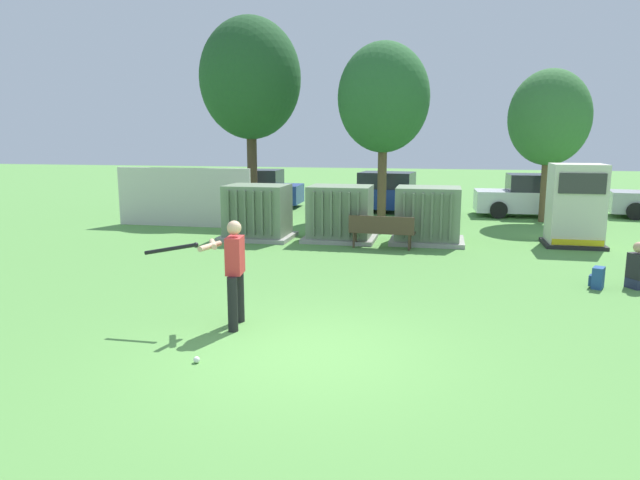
{
  "coord_description": "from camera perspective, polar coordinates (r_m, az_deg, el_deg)",
  "views": [
    {
      "loc": [
        1.81,
        -7.55,
        3.05
      ],
      "look_at": [
        -0.56,
        3.5,
        1.0
      ],
      "focal_mm": 32.15,
      "sensor_mm": 36.0,
      "label": 1
    }
  ],
  "objects": [
    {
      "name": "generator_enclosure",
      "position": [
        17.54,
        24.08,
        3.13
      ],
      "size": [
        1.6,
        1.4,
        2.3
      ],
      "color": "#262626",
      "rests_on": "ground"
    },
    {
      "name": "transformer_mid_west",
      "position": [
        16.94,
        2.03,
        2.61
      ],
      "size": [
        2.1,
        1.7,
        1.62
      ],
      "color": "#9E9B93",
      "rests_on": "ground"
    },
    {
      "name": "fence_panel",
      "position": [
        20.11,
        -13.44,
        4.16
      ],
      "size": [
        4.8,
        0.12,
        2.0
      ],
      "primitive_type": "cube",
      "color": "beige",
      "rests_on": "ground"
    },
    {
      "name": "parked_car_leftmost",
      "position": [
        25.37,
        -6.54,
        5.03
      ],
      "size": [
        4.25,
        2.03,
        1.62
      ],
      "color": "navy",
      "rests_on": "ground"
    },
    {
      "name": "backpack",
      "position": [
        12.95,
        25.89,
        -3.42
      ],
      "size": [
        0.35,
        0.37,
        0.44
      ],
      "color": "#264C8C",
      "rests_on": "ground"
    },
    {
      "name": "ground_plane",
      "position": [
        8.34,
        -1.31,
        -11.18
      ],
      "size": [
        96.0,
        96.0,
        0.0
      ],
      "primitive_type": "plane",
      "color": "#5B9947"
    },
    {
      "name": "transformer_west",
      "position": [
        17.32,
        -6.23,
        2.73
      ],
      "size": [
        2.1,
        1.7,
        1.62
      ],
      "color": "#9E9B93",
      "rests_on": "ground"
    },
    {
      "name": "batter",
      "position": [
        9.29,
        -8.78,
        -2.75
      ],
      "size": [
        1.62,
        0.73,
        1.74
      ],
      "color": "black",
      "rests_on": "ground"
    },
    {
      "name": "parked_car_right_of_center",
      "position": [
        23.56,
        20.4,
        4.05
      ],
      "size": [
        4.26,
        2.03,
        1.62
      ],
      "color": "silver",
      "rests_on": "ground"
    },
    {
      "name": "transformer_mid_east",
      "position": [
        16.82,
        10.68,
        2.38
      ],
      "size": [
        2.1,
        1.7,
        1.62
      ],
      "color": "#9E9B93",
      "rests_on": "ground"
    },
    {
      "name": "tree_center_left",
      "position": [
        21.79,
        6.35,
        13.86
      ],
      "size": [
        3.38,
        3.38,
        6.46
      ],
      "color": "brown",
      "rests_on": "ground"
    },
    {
      "name": "parked_car_left_of_center",
      "position": [
        23.54,
        6.38,
        4.63
      ],
      "size": [
        4.37,
        2.3,
        1.62
      ],
      "color": "navy",
      "rests_on": "ground"
    },
    {
      "name": "tree_center_right",
      "position": [
        22.04,
        21.85,
        11.21
      ],
      "size": [
        2.81,
        2.81,
        5.37
      ],
      "color": "brown",
      "rests_on": "ground"
    },
    {
      "name": "park_bench",
      "position": [
        15.75,
        6.15,
        1.04
      ],
      "size": [
        1.82,
        0.51,
        0.92
      ],
      "color": "#4C3828",
      "rests_on": "ground"
    },
    {
      "name": "sports_ball",
      "position": [
        8.16,
        -12.18,
        -11.57
      ],
      "size": [
        0.09,
        0.09,
        0.09
      ],
      "primitive_type": "sphere",
      "color": "white",
      "rests_on": "ground"
    },
    {
      "name": "tree_left",
      "position": [
        23.89,
        -6.94,
        15.63
      ],
      "size": [
        4.04,
        4.04,
        7.73
      ],
      "color": "#4C3828",
      "rests_on": "ground"
    }
  ]
}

